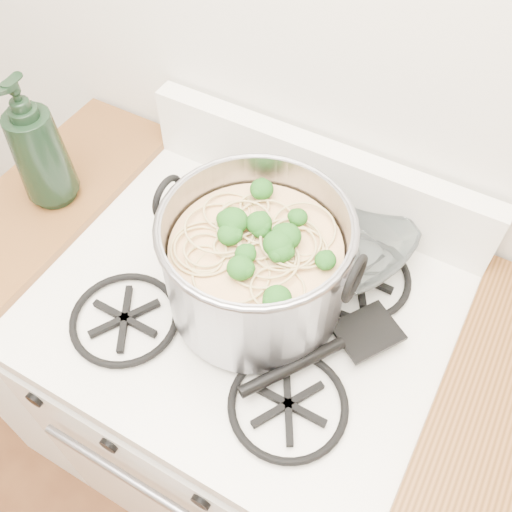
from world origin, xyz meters
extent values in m
cube|color=white|center=(0.00, 1.27, 0.41)|extent=(0.76, 0.65, 0.81)
cube|color=white|center=(0.00, 1.27, 0.88)|extent=(0.76, 0.65, 0.04)
cube|color=black|center=(0.00, 1.27, 0.91)|extent=(0.60, 0.56, 0.02)
cylinder|color=black|center=(-0.28, 0.95, 0.78)|extent=(0.04, 0.03, 0.04)
cylinder|color=black|center=(-0.10, 0.95, 0.78)|extent=(0.04, 0.03, 0.04)
cylinder|color=black|center=(0.10, 0.95, 0.78)|extent=(0.04, 0.03, 0.04)
cube|color=silver|center=(-0.51, 1.27, 0.44)|extent=(0.25, 0.65, 0.88)
cube|color=#513013|center=(-0.51, 1.27, 0.90)|extent=(0.25, 0.65, 0.04)
cylinder|color=gray|center=(0.02, 1.27, 1.03)|extent=(0.32, 0.32, 0.21)
torus|color=gray|center=(0.02, 1.27, 1.13)|extent=(0.33, 0.33, 0.01)
torus|color=black|center=(-0.15, 1.27, 1.11)|extent=(0.01, 0.08, 0.08)
torus|color=black|center=(0.20, 1.27, 1.11)|extent=(0.01, 0.08, 0.08)
cylinder|color=tan|center=(0.02, 1.27, 1.00)|extent=(0.29, 0.29, 0.15)
sphere|color=#1B5015|center=(0.02, 1.27, 1.10)|extent=(0.04, 0.04, 0.04)
sphere|color=#1B5015|center=(0.02, 1.27, 1.10)|extent=(0.04, 0.04, 0.04)
sphere|color=#1B5015|center=(0.02, 1.27, 1.10)|extent=(0.04, 0.04, 0.04)
sphere|color=#1B5015|center=(0.02, 1.27, 1.10)|extent=(0.04, 0.04, 0.04)
sphere|color=#1B5015|center=(0.02, 1.27, 1.10)|extent=(0.04, 0.04, 0.04)
sphere|color=#1B5015|center=(0.02, 1.27, 1.10)|extent=(0.04, 0.04, 0.04)
sphere|color=#1B5015|center=(0.02, 1.27, 1.10)|extent=(0.04, 0.04, 0.04)
sphere|color=#1B5015|center=(0.02, 1.27, 1.10)|extent=(0.04, 0.04, 0.04)
sphere|color=#1B5015|center=(0.02, 1.27, 1.10)|extent=(0.04, 0.04, 0.04)
sphere|color=#1B5015|center=(0.02, 1.27, 1.10)|extent=(0.04, 0.04, 0.04)
sphere|color=#1B5015|center=(0.02, 1.27, 1.10)|extent=(0.04, 0.04, 0.04)
sphere|color=#1B5015|center=(0.02, 1.27, 1.10)|extent=(0.04, 0.04, 0.04)
sphere|color=#1B5015|center=(0.02, 1.27, 1.10)|extent=(0.04, 0.04, 0.04)
imported|color=white|center=(0.12, 1.45, 0.94)|extent=(0.12, 0.12, 0.02)
imported|color=black|center=(-0.49, 1.29, 1.07)|extent=(0.12, 0.12, 0.29)
camera|label=1|loc=(0.31, 0.76, 1.82)|focal=40.00mm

